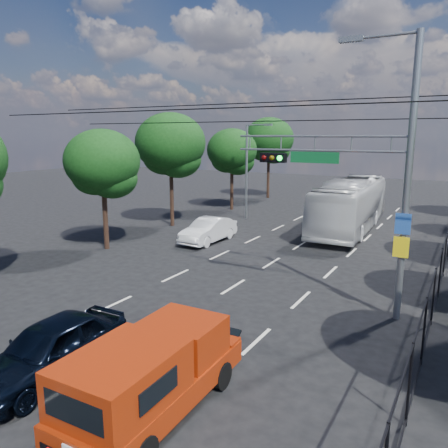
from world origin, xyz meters
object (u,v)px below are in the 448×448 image
Objects in this scene: navy_hatchback at (51,348)px; red_pickup at (153,372)px; white_bus at (350,205)px; white_van at (208,230)px; signal_mast at (370,167)px.

red_pickup is at bearing -0.97° from navy_hatchback.
white_bus reaches higher than red_pickup.
white_bus is 2.82× the size of white_van.
white_bus is at bearing 82.55° from navy_hatchback.
white_van is (-6.46, -7.60, -0.99)m from white_bus.
signal_mast reaches higher than white_van.
signal_mast is 2.10× the size of navy_hatchback.
navy_hatchback is (-6.18, -8.44, -4.47)m from signal_mast.
navy_hatchback is 1.04× the size of white_van.
white_bus is (-1.10, 22.20, 0.66)m from red_pickup.
signal_mast reaches higher than red_pickup.
signal_mast is 1.79× the size of red_pickup.
red_pickup is 1.17× the size of navy_hatchback.
signal_mast is at bearing -29.42° from white_van.
signal_mast reaches higher than white_bus.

